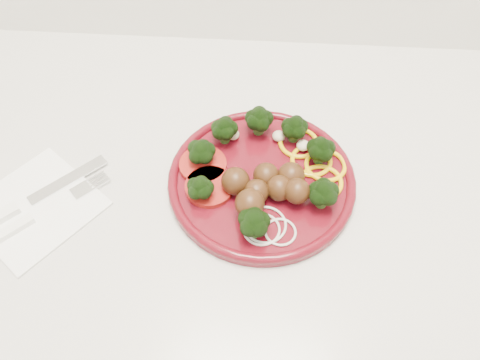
# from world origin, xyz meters

# --- Properties ---
(counter) EXTENTS (2.40, 0.60, 0.90)m
(counter) POSITION_xyz_m (0.00, 1.70, 0.45)
(counter) COLOR silver
(counter) RESTS_ON ground
(plate) EXTENTS (0.27, 0.27, 0.06)m
(plate) POSITION_xyz_m (0.18, 1.67, 0.92)
(plate) COLOR #4F0913
(plate) RESTS_ON counter
(napkin) EXTENTS (0.21, 0.21, 0.00)m
(napkin) POSITION_xyz_m (-0.13, 1.61, 0.90)
(napkin) COLOR white
(napkin) RESTS_ON counter
(knife) EXTENTS (0.17, 0.17, 0.01)m
(knife) POSITION_xyz_m (-0.15, 1.60, 0.91)
(knife) COLOR silver
(knife) RESTS_ON napkin
(fork) EXTENTS (0.15, 0.15, 0.01)m
(fork) POSITION_xyz_m (-0.13, 1.58, 0.91)
(fork) COLOR white
(fork) RESTS_ON napkin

